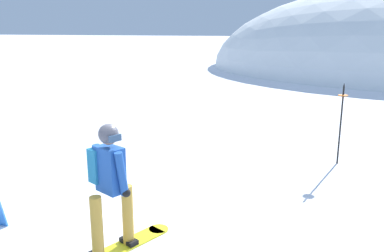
% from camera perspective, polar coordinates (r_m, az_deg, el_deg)
% --- Properties ---
extents(ground_plane, '(300.00, 300.00, 0.00)m').
position_cam_1_polar(ground_plane, '(5.83, -8.25, -15.54)').
color(ground_plane, white).
extents(snowboarder_main, '(0.92, 1.70, 1.71)m').
position_cam_1_polar(snowboarder_main, '(5.19, -11.64, -8.24)').
color(snowboarder_main, yellow).
rests_on(snowboarder_main, ground).
extents(piste_marker_near, '(0.20, 0.20, 1.75)m').
position_cam_1_polar(piste_marker_near, '(8.98, 20.46, 1.06)').
color(piste_marker_near, black).
rests_on(piste_marker_near, ground).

